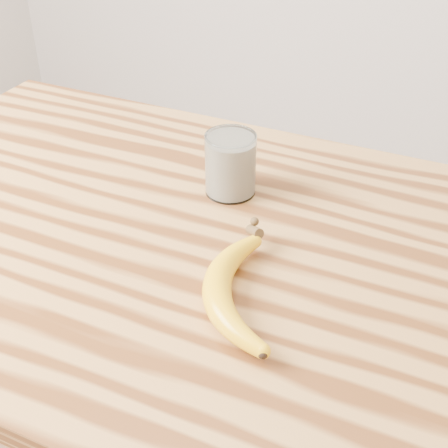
% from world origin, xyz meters
% --- Properties ---
extents(table, '(1.20, 0.80, 0.90)m').
position_xyz_m(table, '(0.00, 0.00, 0.77)').
color(table, '#A57238').
rests_on(table, ground).
extents(smoothie_glass, '(0.09, 0.09, 0.11)m').
position_xyz_m(smoothie_glass, '(0.05, 0.14, 0.95)').
color(smoothie_glass, white).
rests_on(smoothie_glass, table).
extents(banana, '(0.25, 0.35, 0.04)m').
position_xyz_m(banana, '(0.14, -0.12, 0.92)').
color(banana, '#E4A70F').
rests_on(banana, table).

